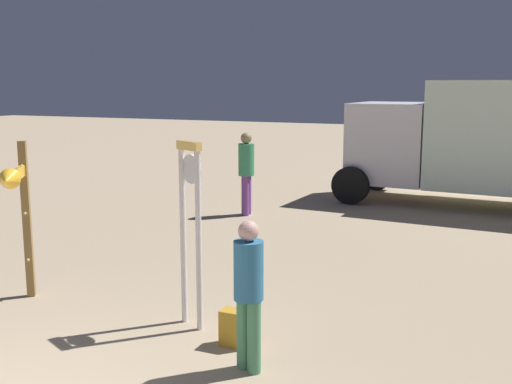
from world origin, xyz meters
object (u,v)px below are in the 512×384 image
object	(u,v)px
person_near_clock	(249,288)
person_distant	(246,169)
standing_clock	(191,218)
box_truck_near	(511,139)
backpack	(235,328)
arrow_sign	(19,201)

from	to	relation	value
person_near_clock	person_distant	bearing A→B (deg)	115.26
standing_clock	box_truck_near	world-z (taller)	box_truck_near
person_near_clock	person_distant	world-z (taller)	person_distant
backpack	person_distant	bearing A→B (deg)	114.01
person_distant	person_near_clock	bearing A→B (deg)	-64.74
person_distant	box_truck_near	size ratio (longest dim) A/B	0.25
standing_clock	backpack	distance (m)	1.36
standing_clock	person_distant	world-z (taller)	standing_clock
backpack	person_distant	distance (m)	6.94
standing_clock	person_distant	distance (m)	6.35
standing_clock	arrow_sign	size ratio (longest dim) A/B	1.04
box_truck_near	backpack	bearing A→B (deg)	-104.34
backpack	box_truck_near	world-z (taller)	box_truck_near
arrow_sign	person_near_clock	world-z (taller)	arrow_sign
arrow_sign	person_near_clock	bearing A→B (deg)	-8.07
person_near_clock	box_truck_near	world-z (taller)	box_truck_near
person_distant	backpack	bearing A→B (deg)	-65.99
arrow_sign	person_distant	bearing A→B (deg)	87.89
person_near_clock	box_truck_near	bearing A→B (deg)	78.50
person_near_clock	person_distant	xyz separation A→B (m)	(-3.20, 6.78, 0.15)
arrow_sign	person_distant	xyz separation A→B (m)	(0.23, 6.29, -0.37)
person_near_clock	backpack	world-z (taller)	person_near_clock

